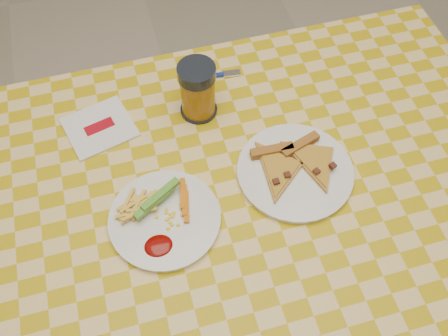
# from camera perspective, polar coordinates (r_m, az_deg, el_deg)

# --- Properties ---
(ground) EXTENTS (8.00, 8.00, 0.00)m
(ground) POSITION_cam_1_polar(r_m,az_deg,el_deg) (1.74, 1.27, -15.47)
(ground) COLOR beige
(ground) RESTS_ON ground
(table) EXTENTS (1.28, 0.88, 0.76)m
(table) POSITION_cam_1_polar(r_m,az_deg,el_deg) (1.11, 1.93, -4.74)
(table) COLOR silver
(table) RESTS_ON ground
(plate_left) EXTENTS (0.24, 0.24, 0.01)m
(plate_left) POSITION_cam_1_polar(r_m,az_deg,el_deg) (1.01, -6.78, -5.88)
(plate_left) COLOR white
(plate_left) RESTS_ON table
(plate_right) EXTENTS (0.26, 0.26, 0.01)m
(plate_right) POSITION_cam_1_polar(r_m,az_deg,el_deg) (1.07, 8.10, -0.46)
(plate_right) COLOR white
(plate_right) RESTS_ON table
(fries_veggies) EXTENTS (0.17, 0.16, 0.04)m
(fries_veggies) POSITION_cam_1_polar(r_m,az_deg,el_deg) (1.00, -7.52, -4.84)
(fries_veggies) COLOR #F8DA4F
(fries_veggies) RESTS_ON plate_left
(pizza_slices) EXTENTS (0.22, 0.21, 0.02)m
(pizza_slices) POSITION_cam_1_polar(r_m,az_deg,el_deg) (1.07, 8.05, 0.58)
(pizza_slices) COLOR #C57D3C
(pizza_slices) RESTS_ON plate_right
(drink_glass) EXTENTS (0.09, 0.09, 0.14)m
(drink_glass) POSITION_cam_1_polar(r_m,az_deg,el_deg) (1.12, -3.03, 8.82)
(drink_glass) COLOR black
(drink_glass) RESTS_ON table
(napkin) EXTENTS (0.17, 0.16, 0.01)m
(napkin) POSITION_cam_1_polar(r_m,az_deg,el_deg) (1.17, -14.03, 4.53)
(napkin) COLOR white
(napkin) RESTS_ON table
(fork) EXTENTS (0.14, 0.03, 0.01)m
(fork) POSITION_cam_1_polar(r_m,az_deg,el_deg) (1.24, -1.21, 10.52)
(fork) COLOR navy
(fork) RESTS_ON table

